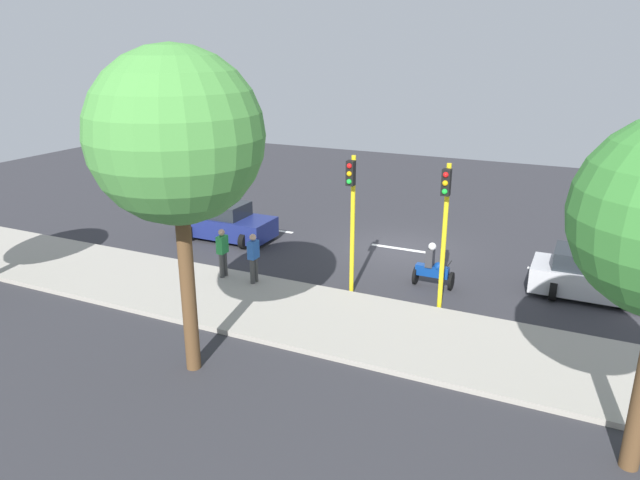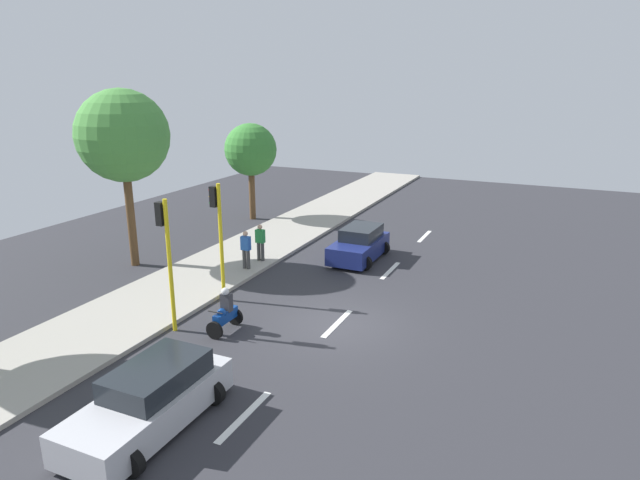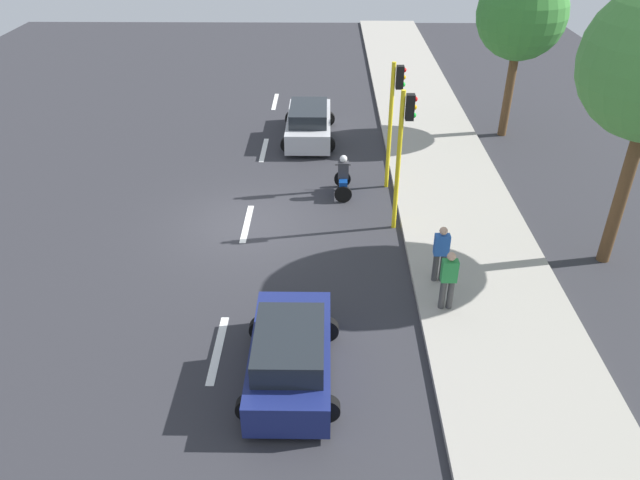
% 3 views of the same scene
% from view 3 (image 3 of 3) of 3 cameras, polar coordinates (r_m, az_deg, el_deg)
% --- Properties ---
extents(ground_plane, '(40.00, 60.00, 0.10)m').
position_cam_3_polar(ground_plane, '(19.65, -6.96, 1.42)').
color(ground_plane, '#2D2D33').
extents(sidewalk, '(4.00, 60.00, 0.15)m').
position_cam_3_polar(sidewalk, '(19.91, 13.42, 1.58)').
color(sidewalk, '#9E998E').
rests_on(sidewalk, ground).
extents(lane_stripe_north, '(0.20, 2.40, 0.01)m').
position_cam_3_polar(lane_stripe_north, '(14.82, -9.69, -10.22)').
color(lane_stripe_north, white).
rests_on(lane_stripe_north, ground).
extents(lane_stripe_mid, '(0.20, 2.40, 0.01)m').
position_cam_3_polar(lane_stripe_mid, '(19.62, -6.97, 1.57)').
color(lane_stripe_mid, white).
rests_on(lane_stripe_mid, ground).
extents(lane_stripe_south, '(0.20, 2.40, 0.01)m').
position_cam_3_polar(lane_stripe_south, '(24.95, -5.36, 8.53)').
color(lane_stripe_south, white).
rests_on(lane_stripe_south, ground).
extents(lane_stripe_far_south, '(0.20, 2.40, 0.01)m').
position_cam_3_polar(lane_stripe_far_south, '(30.53, -4.29, 12.99)').
color(lane_stripe_far_south, white).
rests_on(lane_stripe_far_south, ground).
extents(car_silver, '(2.23, 4.52, 1.52)m').
position_cam_3_polar(car_silver, '(25.72, -1.07, 11.09)').
color(car_silver, '#B7B7BC').
rests_on(car_silver, ground).
extents(car_dark_blue, '(2.18, 3.81, 1.52)m').
position_cam_3_polar(car_dark_blue, '(13.45, -2.83, -10.86)').
color(car_dark_blue, navy).
rests_on(car_dark_blue, ground).
extents(motorcycle, '(0.60, 1.30, 1.53)m').
position_cam_3_polar(motorcycle, '(21.01, 2.20, 5.91)').
color(motorcycle, black).
rests_on(motorcycle, ground).
extents(pedestrian_near_signal, '(0.40, 0.24, 1.69)m').
position_cam_3_polar(pedestrian_near_signal, '(16.41, 11.43, -1.15)').
color(pedestrian_near_signal, '#3F3F3F').
rests_on(pedestrian_near_signal, sidewalk).
extents(pedestrian_by_tree, '(0.40, 0.24, 1.69)m').
position_cam_3_polar(pedestrian_by_tree, '(15.42, 12.12, -3.61)').
color(pedestrian_by_tree, '#3F3F3F').
rests_on(pedestrian_by_tree, sidewalk).
extents(traffic_light_corner, '(0.49, 0.24, 4.50)m').
position_cam_3_polar(traffic_light_corner, '(18.15, 7.91, 9.22)').
color(traffic_light_corner, yellow).
rests_on(traffic_light_corner, ground).
extents(traffic_light_midblock, '(0.49, 0.24, 4.50)m').
position_cam_3_polar(traffic_light_midblock, '(20.85, 7.05, 12.29)').
color(traffic_light_midblock, yellow).
rests_on(traffic_light_midblock, ground).
extents(street_tree_center, '(3.52, 3.52, 6.75)m').
position_cam_3_polar(street_tree_center, '(26.20, 18.65, 19.61)').
color(street_tree_center, brown).
rests_on(street_tree_center, ground).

